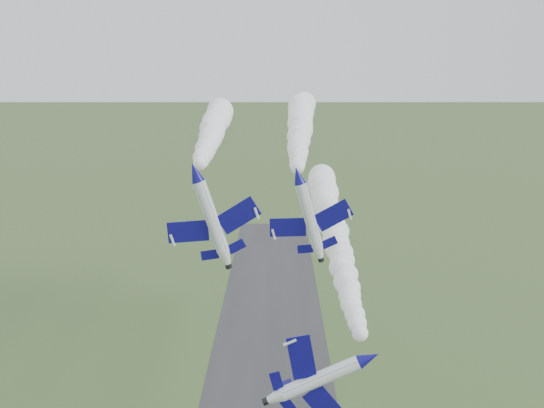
# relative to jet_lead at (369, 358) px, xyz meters

# --- Properties ---
(jet_lead) EXTENTS (4.54, 12.78, 9.67)m
(jet_lead) POSITION_rel_jet_lead_xyz_m (0.00, 0.00, 0.00)
(jet_lead) COLOR silver
(smoke_trail_jet_lead) EXTENTS (7.97, 74.08, 5.84)m
(smoke_trail_jet_lead) POSITION_rel_jet_lead_xyz_m (-0.02, 39.74, 2.33)
(smoke_trail_jet_lead) COLOR white
(jet_pair_left) EXTENTS (11.50, 14.45, 4.65)m
(jet_pair_left) POSITION_rel_jet_lead_xyz_m (-19.48, 18.10, 15.79)
(jet_pair_left) COLOR silver
(smoke_trail_jet_pair_left) EXTENTS (8.18, 62.05, 5.70)m
(smoke_trail_jet_pair_left) POSITION_rel_jet_lead_xyz_m (-20.97, 52.56, 17.25)
(smoke_trail_jet_pair_left) COLOR white
(jet_pair_right) EXTENTS (10.21, 12.73, 3.94)m
(jet_pair_right) POSITION_rel_jet_lead_xyz_m (-6.71, 18.36, 15.36)
(jet_pair_right) COLOR silver
(smoke_trail_jet_pair_right) EXTENTS (6.87, 68.82, 5.84)m
(smoke_trail_jet_pair_right) POSITION_rel_jet_lead_xyz_m (-5.14, 55.46, 17.60)
(smoke_trail_jet_pair_right) COLOR white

